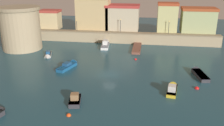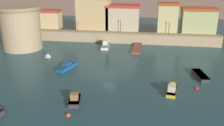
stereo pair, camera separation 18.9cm
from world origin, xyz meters
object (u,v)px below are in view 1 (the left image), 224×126
(quay_lamp_0, at_px, (77,24))
(mooring_buoy_0, at_px, (136,60))
(moored_boat_2, at_px, (105,44))
(moored_boat_5, at_px, (172,88))
(fortress_tower, at_px, (21,28))
(mooring_buoy_2, at_px, (197,89))
(quay_lamp_1, at_px, (120,24))
(moored_boat_6, at_px, (48,55))
(quay_lamp_2, at_px, (169,25))
(mooring_buoy_1, at_px, (69,116))
(moored_boat_1, at_px, (75,98))
(moored_boat_0, at_px, (69,65))
(moored_boat_3, at_px, (198,73))

(quay_lamp_0, height_order, mooring_buoy_0, quay_lamp_0)
(moored_boat_2, bearing_deg, moored_boat_5, -153.89)
(fortress_tower, distance_m, mooring_buoy_2, 45.12)
(quay_lamp_1, height_order, moored_boat_5, quay_lamp_1)
(moored_boat_5, distance_m, mooring_buoy_0, 16.74)
(fortress_tower, height_order, moored_boat_6, fortress_tower)
(quay_lamp_2, distance_m, moored_boat_5, 29.84)
(mooring_buoy_1, bearing_deg, moored_boat_1, 93.09)
(quay_lamp_1, bearing_deg, moored_boat_0, -111.28)
(fortress_tower, bearing_deg, moored_boat_5, -28.23)
(quay_lamp_1, height_order, moored_boat_3, quay_lamp_1)
(quay_lamp_0, xyz_separation_m, moored_boat_3, (30.33, -21.61, -4.75))
(quay_lamp_2, xyz_separation_m, moored_boat_0, (-21.42, -21.14, -4.93))
(quay_lamp_2, height_order, mooring_buoy_0, quay_lamp_2)
(fortress_tower, xyz_separation_m, moored_boat_5, (36.67, -19.69, -5.02))
(moored_boat_3, bearing_deg, quay_lamp_0, 44.48)
(moored_boat_3, bearing_deg, moored_boat_2, 40.50)
(moored_boat_1, bearing_deg, quay_lamp_0, 4.51)
(fortress_tower, xyz_separation_m, mooring_buoy_0, (29.63, -4.50, -5.49))
(moored_boat_1, distance_m, mooring_buoy_0, 22.68)
(moored_boat_1, xyz_separation_m, mooring_buoy_2, (19.22, 7.47, -0.53))
(moored_boat_0, xyz_separation_m, moored_boat_6, (-7.20, 6.09, -0.13))
(quay_lamp_1, relative_size, quay_lamp_2, 1.04)
(fortress_tower, distance_m, mooring_buoy_1, 37.41)
(quay_lamp_0, distance_m, moored_boat_6, 16.06)
(moored_boat_6, distance_m, mooring_buoy_1, 27.72)
(moored_boat_5, bearing_deg, moored_boat_1, 120.95)
(moored_boat_5, bearing_deg, mooring_buoy_1, 133.44)
(quay_lamp_0, relative_size, mooring_buoy_1, 4.56)
(fortress_tower, distance_m, moored_boat_6, 11.63)
(moored_boat_6, xyz_separation_m, mooring_buoy_1, (12.93, -24.51, -0.32))
(moored_boat_6, bearing_deg, moored_boat_5, 44.48)
(fortress_tower, xyz_separation_m, moored_boat_0, (16.17, -11.41, -5.04))
(quay_lamp_1, distance_m, moored_boat_3, 28.45)
(quay_lamp_1, xyz_separation_m, moored_boat_2, (-3.55, -4.04, -4.91))
(quay_lamp_0, distance_m, moored_boat_0, 22.07)
(moored_boat_6, xyz_separation_m, mooring_buoy_2, (31.92, -12.95, -0.32))
(quay_lamp_0, distance_m, mooring_buoy_1, 41.13)
(quay_lamp_1, distance_m, moored_boat_6, 22.16)
(mooring_buoy_2, bearing_deg, moored_boat_5, -161.35)
(mooring_buoy_0, distance_m, mooring_buoy_1, 26.48)
(quay_lamp_0, xyz_separation_m, moored_boat_5, (24.80, -29.42, -4.67))
(quay_lamp_0, height_order, mooring_buoy_2, quay_lamp_0)
(moored_boat_3, bearing_deg, moored_boat_6, 68.77)
(moored_boat_2, bearing_deg, quay_lamp_1, -47.11)
(fortress_tower, relative_size, moored_boat_3, 1.52)
(quay_lamp_0, relative_size, moored_boat_1, 0.68)
(quay_lamp_0, xyz_separation_m, mooring_buoy_2, (29.02, -27.99, -5.13))
(moored_boat_2, bearing_deg, moored_boat_6, 126.96)
(moored_boat_6, xyz_separation_m, mooring_buoy_0, (20.67, 0.81, -0.32))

